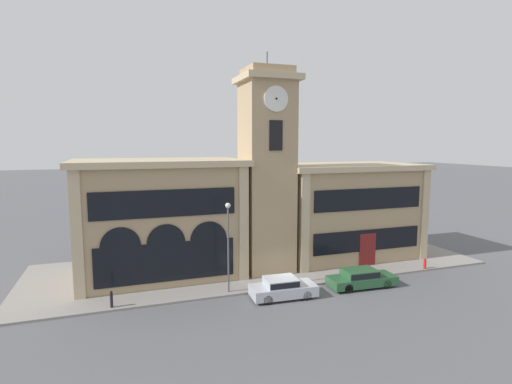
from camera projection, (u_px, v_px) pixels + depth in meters
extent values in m
plane|color=#56565B|center=(288.00, 289.00, 28.06)|extent=(300.00, 300.00, 0.00)
cube|color=gray|center=(260.00, 265.00, 33.55)|extent=(36.58, 11.74, 0.15)
cube|color=tan|center=(267.00, 179.00, 31.26)|extent=(3.65, 3.65, 14.84)
cube|color=tan|center=(267.00, 79.00, 30.33)|extent=(4.35, 4.35, 0.45)
cube|color=tan|center=(267.00, 72.00, 30.27)|extent=(3.36, 3.36, 0.60)
cylinder|color=#4C4C51|center=(267.00, 60.00, 30.16)|extent=(0.10, 0.10, 1.20)
cylinder|color=silver|center=(276.00, 99.00, 28.78)|extent=(1.86, 0.10, 1.86)
cylinder|color=black|center=(277.00, 99.00, 28.71)|extent=(0.15, 0.04, 0.15)
cylinder|color=silver|center=(289.00, 102.00, 31.15)|extent=(0.10, 1.86, 1.86)
cylinder|color=black|center=(290.00, 102.00, 31.17)|extent=(0.04, 0.15, 0.15)
cube|color=black|center=(276.00, 135.00, 29.10)|extent=(1.02, 0.10, 2.20)
cube|color=tan|center=(160.00, 221.00, 30.67)|extent=(11.88, 7.19, 8.55)
cube|color=tan|center=(159.00, 162.00, 30.12)|extent=(12.58, 7.89, 0.45)
cube|color=tan|center=(77.00, 237.00, 25.41)|extent=(0.70, 0.16, 8.55)
cube|color=tan|center=(244.00, 225.00, 29.06)|extent=(0.70, 0.16, 8.55)
cube|color=black|center=(165.00, 203.00, 27.03)|extent=(9.74, 0.10, 1.88)
cube|color=black|center=(167.00, 262.00, 27.53)|extent=(9.51, 0.10, 2.74)
cylinder|color=black|center=(121.00, 247.00, 26.38)|extent=(2.61, 0.06, 2.61)
cylinder|color=black|center=(166.00, 243.00, 27.35)|extent=(2.61, 0.06, 2.61)
cylinder|color=black|center=(209.00, 239.00, 28.32)|extent=(2.61, 0.06, 2.61)
cube|color=tan|center=(345.00, 213.00, 36.02)|extent=(12.16, 7.19, 7.93)
cube|color=tan|center=(346.00, 167.00, 35.51)|extent=(12.86, 7.89, 0.45)
cube|color=tan|center=(305.00, 225.00, 30.72)|extent=(0.70, 0.16, 7.93)
cube|color=tan|center=(425.00, 216.00, 34.46)|extent=(0.70, 0.16, 7.93)
cube|color=black|center=(369.00, 199.00, 32.40)|extent=(9.97, 0.10, 1.75)
cube|color=maroon|center=(367.00, 250.00, 32.91)|extent=(1.50, 0.12, 2.86)
cube|color=black|center=(368.00, 240.00, 32.81)|extent=(9.97, 0.10, 1.78)
cube|color=#B2B7C1|center=(283.00, 290.00, 26.49)|extent=(4.44, 2.09, 0.69)
cube|color=#B2B7C1|center=(281.00, 282.00, 26.37)|extent=(2.17, 1.79, 0.50)
cube|color=black|center=(281.00, 282.00, 26.37)|extent=(2.09, 1.83, 0.38)
cylinder|color=black|center=(297.00, 287.00, 27.68)|extent=(0.64, 0.25, 0.63)
cylinder|color=black|center=(307.00, 295.00, 26.10)|extent=(0.64, 0.25, 0.63)
cylinder|color=black|center=(260.00, 291.00, 26.93)|extent=(0.64, 0.25, 0.63)
cylinder|color=black|center=(268.00, 300.00, 25.35)|extent=(0.64, 0.25, 0.63)
cube|color=#285633|center=(362.00, 280.00, 28.48)|extent=(4.98, 2.06, 0.62)
cube|color=#285633|center=(360.00, 273.00, 28.36)|extent=(2.43, 1.75, 0.51)
cube|color=black|center=(360.00, 273.00, 28.36)|extent=(2.33, 1.78, 0.38)
cylinder|color=black|center=(374.00, 277.00, 29.69)|extent=(0.66, 0.25, 0.65)
cylinder|color=black|center=(387.00, 284.00, 28.16)|extent=(0.66, 0.25, 0.65)
cylinder|color=black|center=(337.00, 281.00, 28.84)|extent=(0.66, 0.25, 0.65)
cylinder|color=black|center=(348.00, 289.00, 27.32)|extent=(0.66, 0.25, 0.65)
cylinder|color=#4C4C51|center=(228.00, 251.00, 26.84)|extent=(0.12, 0.12, 5.78)
sphere|color=silver|center=(228.00, 206.00, 26.46)|extent=(0.36, 0.36, 0.36)
cylinder|color=black|center=(112.00, 300.00, 24.55)|extent=(0.18, 0.18, 0.90)
sphere|color=black|center=(111.00, 292.00, 24.49)|extent=(0.16, 0.16, 0.16)
cylinder|color=red|center=(425.00, 264.00, 32.18)|extent=(0.22, 0.22, 0.70)
sphere|color=red|center=(425.00, 259.00, 32.13)|extent=(0.19, 0.19, 0.19)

